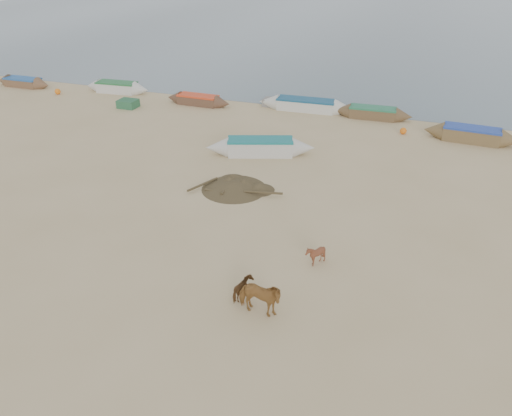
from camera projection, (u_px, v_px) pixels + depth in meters
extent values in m
plane|color=tan|center=(221.00, 277.00, 19.49)|extent=(140.00, 140.00, 0.00)
plane|color=slate|center=(408.00, 12.00, 87.12)|extent=(160.00, 160.00, 0.00)
imported|color=olive|center=(259.00, 298.00, 17.22)|extent=(1.71, 0.83, 1.42)
imported|color=brown|center=(315.00, 255.00, 20.00)|extent=(1.01, 0.94, 0.94)
imported|color=brown|center=(243.00, 289.00, 18.12)|extent=(0.91, 1.00, 0.84)
cone|color=brown|center=(234.00, 185.00, 26.12)|extent=(4.30, 4.30, 0.43)
cube|color=#2A5E3C|center=(128.00, 104.00, 38.52)|extent=(1.40, 1.20, 0.60)
sphere|color=orange|center=(403.00, 131.00, 33.38)|extent=(0.44, 0.44, 0.44)
cube|color=slate|center=(271.00, 102.00, 38.91)|extent=(1.20, 1.10, 0.56)
sphere|color=orange|center=(58.00, 91.00, 41.73)|extent=(0.48, 0.48, 0.48)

